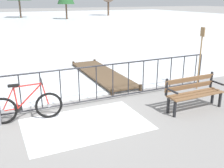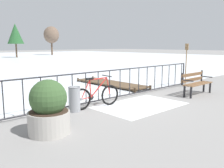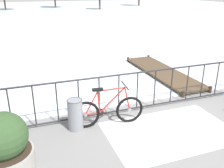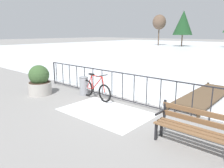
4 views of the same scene
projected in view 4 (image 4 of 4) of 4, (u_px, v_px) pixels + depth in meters
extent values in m
plane|color=gray|center=(128.00, 103.00, 7.68)|extent=(160.00, 160.00, 0.00)
cube|color=white|center=(105.00, 112.00, 6.79)|extent=(2.84, 1.83, 0.01)
cylinder|color=#232328|center=(128.00, 74.00, 7.43)|extent=(9.00, 0.04, 0.04)
cylinder|color=#232328|center=(128.00, 101.00, 7.66)|extent=(9.00, 0.04, 0.04)
cylinder|color=#232328|center=(54.00, 73.00, 10.43)|extent=(0.06, 0.06, 1.05)
cylinder|color=#232328|center=(56.00, 73.00, 10.31)|extent=(0.03, 0.03, 0.97)
cylinder|color=#232328|center=(63.00, 74.00, 9.98)|extent=(0.03, 0.03, 0.97)
cylinder|color=#232328|center=(70.00, 76.00, 9.66)|extent=(0.03, 0.03, 0.97)
cylinder|color=#232328|center=(77.00, 77.00, 9.33)|extent=(0.03, 0.03, 0.97)
cylinder|color=#232328|center=(85.00, 79.00, 9.01)|extent=(0.03, 0.03, 0.97)
cylinder|color=#232328|center=(93.00, 80.00, 8.68)|extent=(0.03, 0.03, 0.97)
cylinder|color=#232328|center=(102.00, 82.00, 8.36)|extent=(0.03, 0.03, 0.97)
cylinder|color=#232328|center=(112.00, 84.00, 8.03)|extent=(0.03, 0.03, 0.97)
cylinder|color=#232328|center=(123.00, 86.00, 7.71)|extent=(0.03, 0.03, 0.97)
cylinder|color=#232328|center=(134.00, 89.00, 7.38)|extent=(0.03, 0.03, 0.97)
cylinder|color=#232328|center=(147.00, 91.00, 7.06)|extent=(0.03, 0.03, 0.97)
cylinder|color=#232328|center=(160.00, 94.00, 6.73)|extent=(0.03, 0.03, 0.97)
cylinder|color=#232328|center=(176.00, 97.00, 6.41)|extent=(0.03, 0.03, 0.97)
cylinder|color=#232328|center=(192.00, 101.00, 6.08)|extent=(0.03, 0.03, 0.97)
cylinder|color=#232328|center=(211.00, 105.00, 5.76)|extent=(0.03, 0.03, 0.97)
torus|color=black|center=(87.00, 88.00, 8.43)|extent=(0.66, 0.13, 0.66)
cylinder|color=gray|center=(87.00, 88.00, 8.43)|extent=(0.09, 0.07, 0.08)
torus|color=black|center=(105.00, 93.00, 7.68)|extent=(0.66, 0.13, 0.66)
cylinder|color=gray|center=(105.00, 93.00, 7.68)|extent=(0.09, 0.07, 0.08)
cylinder|color=red|center=(92.00, 82.00, 8.14)|extent=(0.08, 0.04, 0.53)
cylinder|color=red|center=(97.00, 83.00, 7.91)|extent=(0.61, 0.10, 0.59)
cylinder|color=red|center=(97.00, 76.00, 7.86)|extent=(0.63, 0.10, 0.07)
cylinder|color=red|center=(90.00, 88.00, 8.30)|extent=(0.34, 0.06, 0.05)
cylinder|color=red|center=(89.00, 82.00, 8.26)|extent=(0.32, 0.06, 0.56)
cylinder|color=red|center=(103.00, 85.00, 7.65)|extent=(0.16, 0.05, 0.59)
cube|color=black|center=(91.00, 74.00, 8.08)|extent=(0.25, 0.12, 0.05)
cylinder|color=black|center=(102.00, 76.00, 7.62)|extent=(0.08, 0.52, 0.03)
cylinder|color=black|center=(92.00, 89.00, 8.18)|extent=(0.18, 0.04, 0.18)
cube|color=brown|center=(194.00, 128.00, 4.66)|extent=(1.60, 0.11, 0.04)
cube|color=brown|center=(191.00, 130.00, 4.54)|extent=(1.60, 0.11, 0.04)
cube|color=brown|center=(189.00, 132.00, 4.43)|extent=(1.60, 0.11, 0.04)
cube|color=brown|center=(196.00, 120.00, 4.69)|extent=(1.60, 0.07, 0.12)
cube|color=brown|center=(197.00, 112.00, 4.65)|extent=(1.60, 0.07, 0.12)
cube|color=black|center=(156.00, 131.00, 4.98)|extent=(0.05, 0.06, 0.44)
cube|color=black|center=(161.00, 127.00, 5.17)|extent=(0.05, 0.06, 0.44)
cube|color=black|center=(165.00, 109.00, 5.15)|extent=(0.05, 0.04, 0.45)
cube|color=black|center=(160.00, 113.00, 4.98)|extent=(0.04, 0.40, 0.04)
cylinder|color=#ADA8A0|center=(40.00, 88.00, 8.69)|extent=(0.91, 0.91, 0.49)
cylinder|color=#38281E|center=(40.00, 82.00, 8.63)|extent=(0.84, 0.84, 0.02)
sphere|color=#38562D|center=(39.00, 75.00, 8.56)|extent=(0.81, 0.81, 0.81)
cylinder|color=gray|center=(84.00, 86.00, 8.58)|extent=(0.34, 0.34, 0.72)
torus|color=#545558|center=(84.00, 77.00, 8.50)|extent=(0.35, 0.35, 0.02)
cube|color=brown|center=(204.00, 96.00, 8.13)|extent=(1.10, 4.02, 0.06)
cylinder|color=#3C2E20|center=(168.00, 107.00, 6.98)|extent=(0.10, 0.10, 0.20)
cylinder|color=#3C2E20|center=(198.00, 114.00, 6.35)|extent=(0.10, 0.10, 0.20)
cylinder|color=#3C2E20|center=(208.00, 85.00, 9.92)|extent=(0.10, 0.10, 0.20)
cylinder|color=brown|center=(159.00, 36.00, 41.07)|extent=(0.21, 0.21, 3.63)
ellipsoid|color=brown|center=(159.00, 22.00, 40.47)|extent=(2.50, 2.50, 2.75)
cylinder|color=brown|center=(182.00, 37.00, 38.40)|extent=(0.21, 0.21, 3.42)
cone|color=#193D1E|center=(183.00, 23.00, 37.83)|extent=(3.45, 3.45, 4.19)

